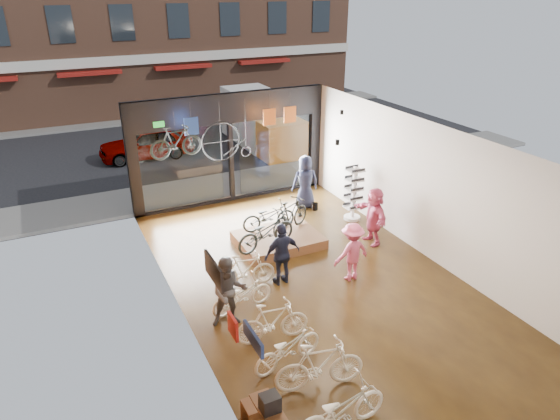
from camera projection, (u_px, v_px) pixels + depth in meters
ground_plane at (314, 281)px, 13.08m from camera, size 7.00×12.00×0.04m
ceiling at (319, 139)px, 11.49m from camera, size 7.00×12.00×0.04m
wall_left at (176, 244)px, 10.89m from camera, size 0.04×12.00×3.80m
wall_right at (428, 191)px, 13.68m from camera, size 0.04×12.00×3.80m
wall_back at (519, 370)px, 7.36m from camera, size 7.00×0.04×3.80m
storefront at (230, 148)px, 17.20m from camera, size 7.00×0.26×3.80m
exit_sign at (159, 124)px, 15.67m from camera, size 0.35×0.06×0.18m
street_road at (169, 136)px, 25.36m from camera, size 30.00×18.00×0.02m
sidewalk_near at (221, 186)px, 18.94m from camera, size 30.00×2.40×0.12m
sidewalk_far at (152, 117)px, 28.60m from camera, size 30.00×2.00×0.12m
street_car at (146, 143)px, 21.92m from camera, size 4.04×1.62×1.38m
box_truck at (265, 123)px, 22.99m from camera, size 2.07×6.20×2.44m
floor_bike_0 at (341, 410)px, 8.49m from camera, size 1.85×0.72×0.96m
floor_bike_1 at (320, 366)px, 9.40m from camera, size 1.83×0.85×1.06m
floor_bike_2 at (288, 348)px, 10.02m from camera, size 1.69×0.86×0.84m
floor_bike_3 at (272, 322)px, 10.68m from camera, size 1.67×0.68×0.97m
floor_bike_4 at (242, 295)px, 11.72m from camera, size 1.63×0.75×0.82m
floor_bike_5 at (245, 270)px, 12.63m from camera, size 1.59×0.67×0.93m
display_platform at (278, 240)px, 14.80m from camera, size 2.40×1.80×0.30m
display_bike_left at (266, 232)px, 13.86m from camera, size 1.98×1.05×0.99m
display_bike_mid at (290, 216)px, 14.78m from camera, size 1.74×1.23×1.03m
display_bike_right at (269, 216)px, 14.93m from camera, size 1.68×0.68×0.86m
customer_1 at (229, 292)px, 11.07m from camera, size 0.96×0.82×1.71m
customer_2 at (282, 254)px, 12.62m from camera, size 1.01×0.46×1.69m
customer_3 at (352, 252)px, 12.82m from camera, size 1.07×0.67×1.59m
customer_4 at (305, 182)px, 16.94m from camera, size 1.02×0.78×1.86m
customer_5 at (374, 216)px, 14.63m from camera, size 0.67×1.66×1.74m
sunglasses_rack at (353, 193)px, 16.09m from camera, size 0.64×0.58×1.82m
wall_merch at (243, 364)px, 8.33m from camera, size 0.40×2.40×2.60m
penny_farthing at (229, 142)px, 15.81m from camera, size 1.60×0.06×1.28m
hung_bike at (176, 142)px, 14.38m from camera, size 1.62×0.63×0.95m
jersey_left at (191, 126)px, 15.45m from camera, size 0.45×0.03×0.55m
jersey_mid at (269, 117)px, 16.51m from camera, size 0.45×0.03×0.55m
jersey_right at (290, 115)px, 16.81m from camera, size 0.45×0.03×0.55m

